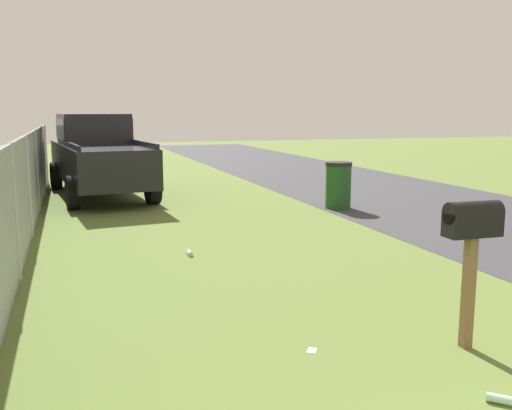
{
  "coord_description": "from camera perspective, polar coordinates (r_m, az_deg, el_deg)",
  "views": [
    {
      "loc": [
        -0.33,
        2.74,
        2.15
      ],
      "look_at": [
        5.54,
        0.82,
        1.13
      ],
      "focal_mm": 39.7,
      "sensor_mm": 36.0,
      "label": 1
    }
  ],
  "objects": [
    {
      "name": "litter_bottle_near_hydrant",
      "position": [
        4.81,
        23.53,
        -17.53
      ],
      "size": [
        0.2,
        0.21,
        0.07
      ],
      "primitive_type": "cylinder",
      "rotation": [
        0.0,
        1.57,
        0.8
      ],
      "color": "#B2D8BF",
      "rests_on": "ground"
    },
    {
      "name": "litter_wrapper_midfield_a",
      "position": [
        5.34,
        5.66,
        -14.36
      ],
      "size": [
        0.15,
        0.14,
        0.01
      ],
      "primitive_type": "cube",
      "rotation": [
        0.0,
        0.0,
        2.53
      ],
      "color": "silver",
      "rests_on": "ground"
    },
    {
      "name": "trash_bin",
      "position": [
        12.78,
        8.29,
        1.99
      ],
      "size": [
        0.59,
        0.59,
        1.04
      ],
      "color": "#1E4C1E",
      "rests_on": "ground"
    },
    {
      "name": "mailbox",
      "position": [
        5.42,
        20.95,
        -2.45
      ],
      "size": [
        0.22,
        0.52,
        1.37
      ],
      "rotation": [
        0.0,
        0.0,
        -0.02
      ],
      "color": "brown",
      "rests_on": "ground"
    },
    {
      "name": "pickup_truck",
      "position": [
        15.18,
        -15.67,
        5.1
      ],
      "size": [
        5.71,
        2.56,
        2.09
      ],
      "rotation": [
        0.0,
        0.0,
        0.12
      ],
      "color": "black",
      "rests_on": "ground"
    },
    {
      "name": "fence_section",
      "position": [
        10.39,
        -21.96,
        2.12
      ],
      "size": [
        16.05,
        0.07,
        1.77
      ],
      "color": "#9EA3A8",
      "rests_on": "ground"
    },
    {
      "name": "litter_bottle_by_mailbox",
      "position": [
        8.67,
        -6.71,
        -4.8
      ],
      "size": [
        0.22,
        0.07,
        0.07
      ],
      "primitive_type": "cylinder",
      "rotation": [
        0.0,
        1.57,
        3.12
      ],
      "color": "#B2D8BF",
      "rests_on": "ground"
    }
  ]
}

